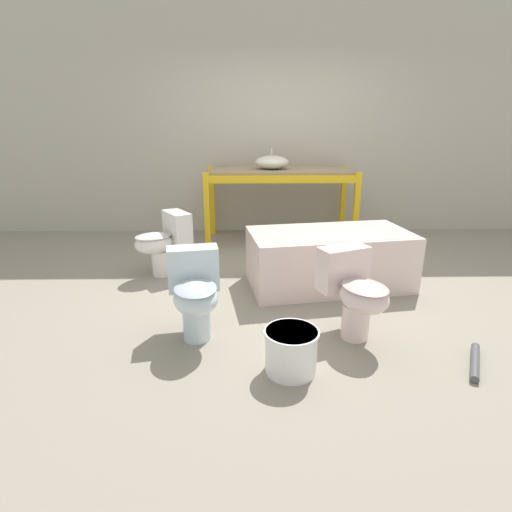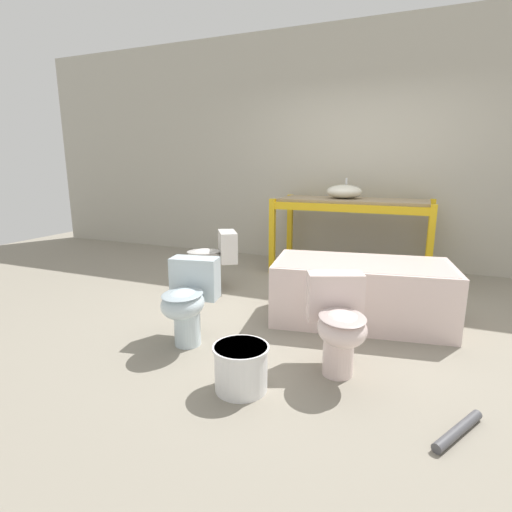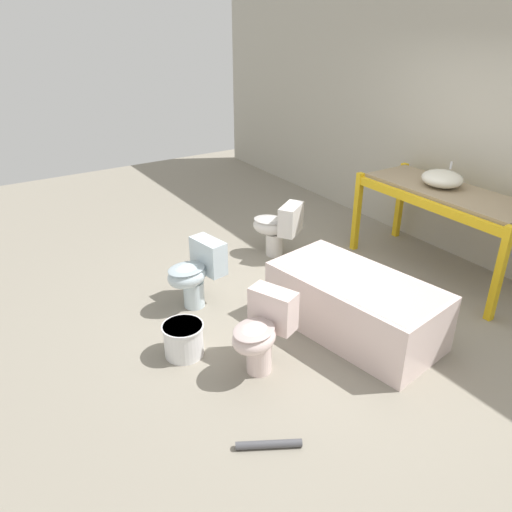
{
  "view_description": "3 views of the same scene",
  "coord_description": "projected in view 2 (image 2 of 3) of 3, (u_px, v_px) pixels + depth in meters",
  "views": [
    {
      "loc": [
        -0.43,
        -3.89,
        1.55
      ],
      "look_at": [
        -0.37,
        -0.81,
        0.51
      ],
      "focal_mm": 28.0,
      "sensor_mm": 36.0,
      "label": 1
    },
    {
      "loc": [
        0.81,
        -3.72,
        1.4
      ],
      "look_at": [
        -0.44,
        -0.75,
        0.65
      ],
      "focal_mm": 28.0,
      "sensor_mm": 36.0,
      "label": 2
    },
    {
      "loc": [
        3.1,
        -3.01,
        2.66
      ],
      "look_at": [
        -0.36,
        -0.79,
        0.63
      ],
      "focal_mm": 35.0,
      "sensor_mm": 36.0,
      "label": 3
    }
  ],
  "objects": [
    {
      "name": "ground_plane",
      "position": [
        325.0,
        308.0,
        3.96
      ],
      "size": [
        12.0,
        12.0,
        0.0
      ],
      "primitive_type": "plane",
      "color": "gray"
    },
    {
      "name": "warehouse_wall_rear",
      "position": [
        364.0,
        148.0,
        5.38
      ],
      "size": [
        10.8,
        0.08,
        3.2
      ],
      "color": "#B2AD9E",
      "rests_on": "ground_plane"
    },
    {
      "name": "shelving_rack",
      "position": [
        352.0,
        210.0,
        5.04
      ],
      "size": [
        1.94,
        0.81,
        0.97
      ],
      "color": "yellow",
      "rests_on": "ground_plane"
    },
    {
      "name": "sink_basin",
      "position": [
        344.0,
        192.0,
        5.04
      ],
      "size": [
        0.44,
        0.41,
        0.25
      ],
      "color": "silver",
      "rests_on": "shelving_rack"
    },
    {
      "name": "bathtub_main",
      "position": [
        361.0,
        287.0,
        3.58
      ],
      "size": [
        1.64,
        1.01,
        0.55
      ],
      "rotation": [
        0.0,
        0.0,
        0.16
      ],
      "color": "silver",
      "rests_on": "ground_plane"
    },
    {
      "name": "toilet_near",
      "position": [
        214.0,
        257.0,
        4.49
      ],
      "size": [
        0.66,
        0.6,
        0.66
      ],
      "rotation": [
        0.0,
        0.0,
        -0.99
      ],
      "color": "white",
      "rests_on": "ground_plane"
    },
    {
      "name": "toilet_far",
      "position": [
        188.0,
        298.0,
        3.12
      ],
      "size": [
        0.44,
        0.61,
        0.66
      ],
      "rotation": [
        0.0,
        0.0,
        0.18
      ],
      "color": "silver",
      "rests_on": "ground_plane"
    },
    {
      "name": "toilet_extra",
      "position": [
        338.0,
        321.0,
        2.67
      ],
      "size": [
        0.54,
        0.65,
        0.66
      ],
      "rotation": [
        0.0,
        0.0,
        0.4
      ],
      "color": "silver",
      "rests_on": "ground_plane"
    },
    {
      "name": "bucket_white",
      "position": [
        241.0,
        367.0,
        2.5
      ],
      "size": [
        0.36,
        0.36,
        0.29
      ],
      "color": "white",
      "rests_on": "ground_plane"
    },
    {
      "name": "loose_pipe",
      "position": [
        458.0,
        431.0,
        2.1
      ],
      "size": [
        0.27,
        0.42,
        0.05
      ],
      "color": "#4C4C51",
      "rests_on": "ground_plane"
    }
  ]
}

